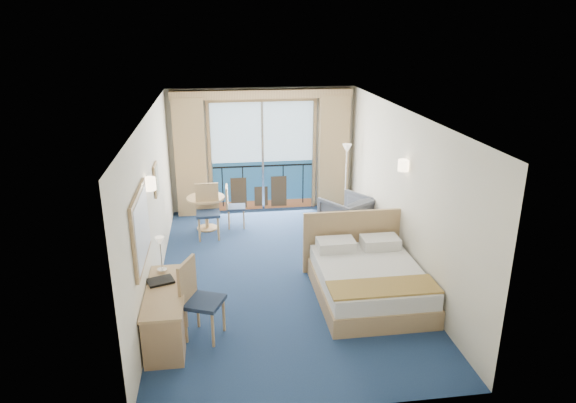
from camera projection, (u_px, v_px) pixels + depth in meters
The scene contains 22 objects.
floor at pixel (282, 273), 8.62m from camera, with size 6.50×6.50×0.00m, color navy.
room_walls at pixel (281, 172), 8.03m from camera, with size 4.04×6.54×2.72m.
balcony_door at pixel (262, 160), 11.25m from camera, with size 2.36×0.03×2.52m.
curtain_left at pixel (190, 158), 10.86m from camera, with size 0.65×0.22×2.55m, color tan.
curtain_right at pixel (333, 153), 11.27m from camera, with size 0.65×0.22×2.55m, color tan.
pelmet at pixel (262, 94), 10.66m from camera, with size 3.80×0.25×0.18m, color tan.
mirror at pixel (141, 228), 6.45m from camera, with size 0.05×1.25×0.95m.
wall_print at pixel (156, 179), 8.25m from camera, with size 0.04×0.42×0.52m.
sconce_left at pixel (149, 184), 7.19m from camera, with size 0.18×0.18×0.18m, color beige.
sconce_right at pixel (404, 165), 8.12m from camera, with size 0.18×0.18×0.18m, color beige.
bed at pixel (368, 279), 7.80m from camera, with size 1.69×2.01×1.06m.
nightstand at pixel (381, 248), 8.97m from camera, with size 0.39×0.37×0.51m, color #9D7753.
phone at pixel (381, 232), 8.92m from camera, with size 0.20×0.15×0.09m, color silver.
armchair at pixel (347, 216), 10.10m from camera, with size 0.84×0.86×0.78m, color #4D515E.
floor_lamp at pixel (346, 162), 10.79m from camera, with size 0.22×0.22×1.60m.
desk at pixel (164, 327), 6.42m from camera, with size 0.51×1.48×0.69m.
desk_chair at pixel (197, 295), 6.72m from camera, with size 0.62×0.62×1.09m.
folder at pixel (161, 281), 6.88m from camera, with size 0.34×0.25×0.03m, color black.
desk_lamp at pixel (160, 247), 7.05m from camera, with size 0.13×0.13×0.50m.
round_table at pixel (206, 205), 10.32m from camera, with size 0.76×0.76×0.68m.
table_chair_a at pixel (232, 204), 10.44m from camera, with size 0.40×0.39×0.87m.
table_chair_b at pixel (208, 208), 9.96m from camera, with size 0.46×0.47×1.05m.
Camera 1 is at (-0.97, -7.67, 3.99)m, focal length 32.00 mm.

